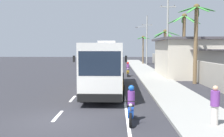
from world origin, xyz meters
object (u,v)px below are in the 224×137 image
(coach_bus_far_lane, at_px, (94,54))
(palm_second, at_px, (143,43))
(pedestrian_near_kerb, at_px, (215,105))
(palm_nearest, at_px, (165,43))
(utility_pole_mid, at_px, (167,35))
(motorcycle_trailing, at_px, (128,70))
(palm_third, at_px, (184,35))
(utility_pole_far, at_px, (146,39))
(palm_farthest, at_px, (168,44))
(coach_bus_foreground, at_px, (106,65))
(motorcycle_beside_bus, at_px, (131,107))
(roadside_building, at_px, (224,57))
(palm_fourth, at_px, (196,32))

(coach_bus_far_lane, relative_size, palm_second, 1.88)
(pedestrian_near_kerb, height_order, palm_nearest, palm_nearest)
(utility_pole_mid, bearing_deg, coach_bus_far_lane, 115.58)
(motorcycle_trailing, height_order, palm_third, palm_third)
(pedestrian_near_kerb, xyz_separation_m, utility_pole_far, (1.55, 38.21, 3.91))
(pedestrian_near_kerb, distance_m, palm_farthest, 30.31)
(motorcycle_trailing, xyz_separation_m, palm_third, (6.19, -0.61, 4.06))
(coach_bus_foreground, relative_size, coach_bus_far_lane, 1.13)
(coach_bus_foreground, relative_size, motorcycle_beside_bus, 6.10)
(palm_third, relative_size, roadside_building, 0.46)
(coach_bus_far_lane, xyz_separation_m, palm_fourth, (11.81, -29.56, 2.75))
(palm_nearest, bearing_deg, pedestrian_near_kerb, -95.78)
(utility_pole_far, height_order, palm_third, utility_pole_far)
(utility_pole_far, height_order, palm_second, utility_pole_far)
(utility_pole_mid, distance_m, utility_pole_far, 17.89)
(palm_nearest, distance_m, palm_second, 16.02)
(motorcycle_beside_bus, xyz_separation_m, palm_third, (6.82, 17.69, 4.07))
(coach_bus_foreground, distance_m, motorcycle_beside_bus, 8.63)
(roadside_building, bearing_deg, pedestrian_near_kerb, -113.17)
(motorcycle_trailing, distance_m, palm_fourth, 9.38)
(coach_bus_far_lane, bearing_deg, palm_second, -13.83)
(coach_bus_foreground, bearing_deg, palm_farthest, 67.09)
(coach_bus_foreground, bearing_deg, utility_pole_far, 77.62)
(pedestrian_near_kerb, distance_m, palm_second, 40.34)
(pedestrian_near_kerb, height_order, roadside_building, roadside_building)
(palm_nearest, xyz_separation_m, palm_second, (-1.31, 15.96, 0.28))
(coach_bus_foreground, bearing_deg, palm_nearest, 64.16)
(motorcycle_trailing, relative_size, palm_farthest, 0.35)
(palm_nearest, height_order, palm_fourth, palm_fourth)
(palm_fourth, bearing_deg, coach_bus_foreground, -154.37)
(utility_pole_mid, bearing_deg, palm_second, 92.45)
(motorcycle_beside_bus, relative_size, pedestrian_near_kerb, 1.21)
(utility_pole_far, bearing_deg, utility_pole_mid, -88.57)
(coach_bus_far_lane, distance_m, palm_fourth, 31.95)
(pedestrian_near_kerb, distance_m, utility_pole_far, 38.44)
(coach_bus_far_lane, distance_m, roadside_building, 28.84)
(utility_pole_far, bearing_deg, palm_nearest, -86.29)
(palm_farthest, distance_m, roadside_building, 11.63)
(palm_third, bearing_deg, pedestrian_near_kerb, -100.58)
(roadside_building, bearing_deg, motorcycle_beside_bus, -122.20)
(palm_second, xyz_separation_m, palm_fourth, (1.99, -27.15, 0.58))
(motorcycle_trailing, bearing_deg, palm_farthest, 58.32)
(motorcycle_beside_bus, distance_m, utility_pole_far, 37.92)
(utility_pole_mid, distance_m, palm_fourth, 7.36)
(coach_bus_far_lane, bearing_deg, roadside_building, -54.09)
(palm_third, xyz_separation_m, palm_fourth, (-0.33, -5.48, 0.01))
(coach_bus_far_lane, relative_size, palm_farthest, 1.92)
(palm_second, bearing_deg, roadside_building, -71.28)
(utility_pole_mid, height_order, roadside_building, utility_pole_mid)
(pedestrian_near_kerb, bearing_deg, palm_nearest, -125.76)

